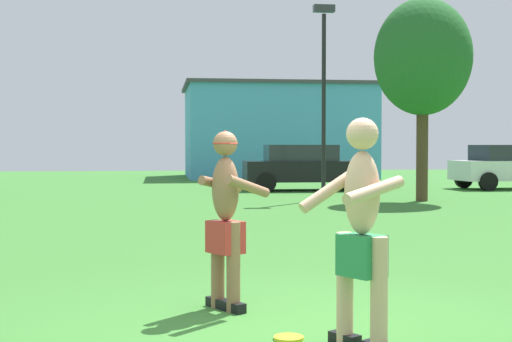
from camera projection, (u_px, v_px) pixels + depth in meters
name	position (u px, v px, depth m)	size (l,w,h in m)	color
ground_plane	(295.00, 330.00, 6.13)	(80.00, 80.00, 0.00)	#38752D
player_with_cap	(226.00, 212.00, 6.86)	(0.69, 0.84, 1.69)	black
player_in_green	(361.00, 228.00, 5.49)	(0.78, 0.73, 1.75)	black
frisbee	(289.00, 338.00, 5.82)	(0.24, 0.24, 0.03)	yellow
car_black_near_post	(305.00, 167.00, 25.42)	(4.34, 2.10, 1.58)	black
lamp_post	(324.00, 80.00, 20.74)	(0.60, 0.24, 5.53)	black
outbuilding_behind_lot	(276.00, 131.00, 36.33)	(9.08, 7.08, 4.53)	#4C9ED1
tree_left_field	(423.00, 58.00, 20.32)	(2.70, 2.70, 5.64)	#4C3823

